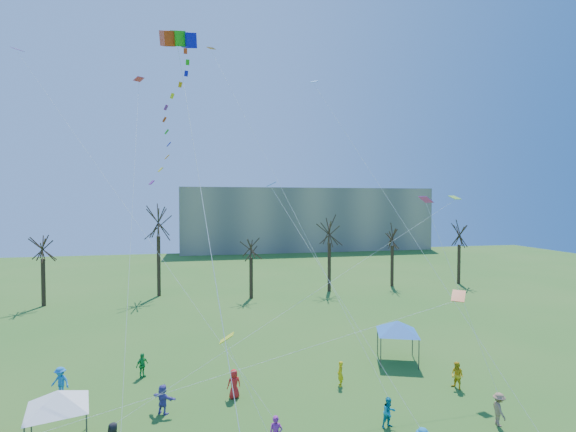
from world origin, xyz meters
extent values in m
cube|color=gray|center=(22.00, 82.00, 7.50)|extent=(60.00, 14.00, 15.00)
cylinder|color=black|center=(-20.34, 35.14, 2.66)|extent=(0.44, 0.44, 5.32)
cylinder|color=black|center=(-8.21, 37.60, 3.73)|extent=(0.44, 0.44, 7.45)
cylinder|color=black|center=(2.89, 34.07, 2.48)|extent=(0.44, 0.44, 4.95)
cylinder|color=black|center=(13.32, 35.79, 3.16)|extent=(0.44, 0.44, 6.33)
cylinder|color=black|center=(22.81, 37.05, 2.81)|extent=(0.44, 0.44, 5.63)
cylinder|color=black|center=(32.93, 36.67, 2.80)|extent=(0.44, 0.44, 5.60)
cube|color=red|center=(-4.38, 7.77, 20.14)|extent=(0.86, 1.23, 1.08)
cube|color=#1BA516|center=(-3.84, 7.77, 20.14)|extent=(0.86, 1.23, 1.08)
cube|color=#100FC4|center=(-3.30, 7.77, 20.14)|extent=(0.86, 1.23, 1.08)
cylinder|color=white|center=(-2.47, 1.44, 10.75)|extent=(0.02, 0.02, 21.58)
cylinder|color=#3F3F44|center=(-10.90, 7.22, 0.97)|extent=(0.08, 0.08, 1.95)
cylinder|color=#3F3F44|center=(-8.58, 7.86, 0.97)|extent=(0.08, 0.08, 1.95)
pyramid|color=white|center=(-9.42, 6.38, 2.36)|extent=(3.58, 3.58, 0.83)
cylinder|color=#3F3F44|center=(9.55, 11.91, 1.05)|extent=(0.09, 0.09, 2.10)
cylinder|color=#3F3F44|center=(12.00, 11.04, 1.05)|extent=(0.09, 0.09, 2.10)
cylinder|color=#3F3F44|center=(10.42, 14.37, 1.05)|extent=(0.09, 0.09, 2.10)
cylinder|color=#3F3F44|center=(12.87, 13.50, 1.05)|extent=(0.09, 0.09, 2.10)
pyramid|color=blue|center=(11.21, 12.70, 2.56)|extent=(3.78, 3.78, 0.90)
imported|color=#0B84A3|center=(6.73, 4.80, 0.78)|extent=(0.86, 0.73, 1.56)
imported|color=#926D4F|center=(12.45, 3.81, 0.86)|extent=(0.89, 1.23, 1.71)
imported|color=#564DA7|center=(-4.88, 8.56, 0.82)|extent=(1.52, 1.26, 1.63)
imported|color=red|center=(-0.91, 9.60, 0.85)|extent=(0.93, 0.72, 1.70)
imported|color=yellow|center=(5.81, 9.77, 0.78)|extent=(0.40, 0.59, 1.57)
imported|color=gold|center=(12.83, 7.90, 0.84)|extent=(0.89, 0.99, 1.68)
imported|color=blue|center=(-11.12, 11.89, 0.89)|extent=(1.31, 1.05, 1.78)
imported|color=green|center=(-6.71, 13.66, 0.81)|extent=(0.92, 0.97, 1.61)
cube|color=#DD244D|center=(-6.86, 14.84, 20.01)|extent=(0.78, 0.81, 0.17)
cylinder|color=white|center=(-6.18, 7.41, 10.65)|extent=(0.01, 0.01, 23.62)
cube|color=#D5E818|center=(-1.66, 2.98, 5.88)|extent=(0.65, 0.58, 0.39)
cylinder|color=white|center=(-0.70, 2.36, 3.59)|extent=(0.01, 0.01, 4.76)
cube|color=#1674A8|center=(1.51, 10.46, 12.79)|extent=(0.61, 0.52, 0.31)
cylinder|color=white|center=(4.17, 6.08, 7.04)|extent=(0.01, 0.01, 15.10)
cube|color=#257DD3|center=(5.82, 16.25, 21.02)|extent=(0.80, 0.84, 0.31)
cylinder|color=white|center=(8.65, 8.07, 11.16)|extent=(0.01, 0.01, 25.94)
cube|color=#CB4619|center=(9.45, 3.06, 7.14)|extent=(0.91, 0.92, 0.43)
cylinder|color=white|center=(-0.91, 3.66, 4.22)|extent=(0.01, 0.01, 21.45)
cube|color=#74C32D|center=(14.93, 11.50, 12.00)|extent=(0.68, 0.81, 0.29)
cylinder|color=white|center=(4.10, 8.30, 6.65)|extent=(0.01, 0.01, 24.82)
cube|color=#B734B3|center=(-15.37, 17.72, 22.41)|extent=(0.92, 0.90, 0.29)
cylinder|color=white|center=(-7.37, 10.81, 11.86)|extent=(0.01, 0.01, 29.59)
cube|color=orange|center=(-1.95, 19.23, 24.08)|extent=(0.77, 0.75, 0.19)
cylinder|color=white|center=(2.39, 12.02, 12.69)|extent=(0.01, 0.01, 28.01)
cube|color=#CA2196|center=(10.09, 7.15, 11.82)|extent=(0.87, 0.81, 0.38)
cylinder|color=white|center=(11.27, 5.48, 6.56)|extent=(0.01, 0.01, 10.92)
camera|label=1|loc=(-2.52, -14.07, 11.68)|focal=25.00mm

